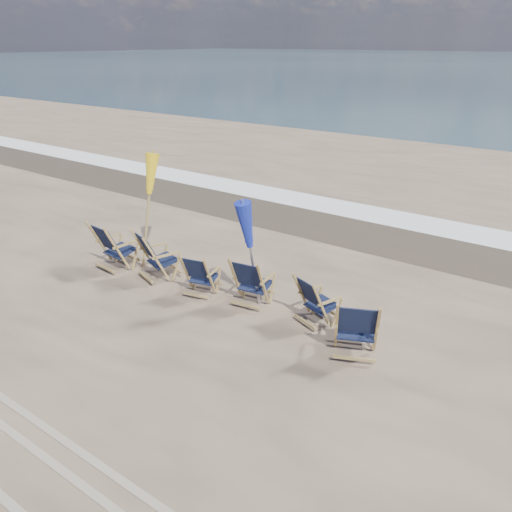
{
  "coord_description": "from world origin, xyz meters",
  "views": [
    {
      "loc": [
        4.89,
        -4.71,
        4.57
      ],
      "look_at": [
        0.0,
        2.2,
        0.9
      ],
      "focal_mm": 35.0,
      "sensor_mm": 36.0,
      "label": 1
    }
  ],
  "objects_px": {
    "beach_chair_4": "(321,307)",
    "beach_chair_1": "(156,261)",
    "umbrella_yellow": "(144,180)",
    "beach_chair_2": "(209,278)",
    "umbrella_blue": "(252,228)",
    "beach_chair_0": "(117,251)",
    "beach_chair_3": "(263,286)",
    "beach_chair_5": "(377,332)"
  },
  "relations": [
    {
      "from": "beach_chair_1",
      "to": "beach_chair_3",
      "type": "xyz_separation_m",
      "value": [
        2.31,
        0.38,
        -0.04
      ]
    },
    {
      "from": "beach_chair_2",
      "to": "umbrella_yellow",
      "type": "distance_m",
      "value": 2.67
    },
    {
      "from": "beach_chair_1",
      "to": "beach_chair_4",
      "type": "xyz_separation_m",
      "value": [
        3.52,
        0.35,
        -0.07
      ]
    },
    {
      "from": "beach_chair_1",
      "to": "beach_chair_3",
      "type": "distance_m",
      "value": 2.34
    },
    {
      "from": "beach_chair_1",
      "to": "beach_chair_4",
      "type": "height_order",
      "value": "beach_chair_1"
    },
    {
      "from": "umbrella_yellow",
      "to": "beach_chair_2",
      "type": "bearing_deg",
      "value": -14.43
    },
    {
      "from": "beach_chair_5",
      "to": "beach_chair_4",
      "type": "bearing_deg",
      "value": -39.09
    },
    {
      "from": "beach_chair_1",
      "to": "beach_chair_2",
      "type": "bearing_deg",
      "value": -153.68
    },
    {
      "from": "beach_chair_5",
      "to": "umbrella_yellow",
      "type": "xyz_separation_m",
      "value": [
        -5.55,
        0.66,
        1.36
      ]
    },
    {
      "from": "beach_chair_3",
      "to": "umbrella_yellow",
      "type": "relative_size",
      "value": 0.42
    },
    {
      "from": "beach_chair_2",
      "to": "beach_chair_4",
      "type": "bearing_deg",
      "value": 172.39
    },
    {
      "from": "beach_chair_0",
      "to": "beach_chair_1",
      "type": "xyz_separation_m",
      "value": [
        1.03,
        0.12,
        -0.01
      ]
    },
    {
      "from": "beach_chair_4",
      "to": "beach_chair_5",
      "type": "distance_m",
      "value": 1.14
    },
    {
      "from": "beach_chair_1",
      "to": "beach_chair_5",
      "type": "distance_m",
      "value": 4.62
    },
    {
      "from": "beach_chair_0",
      "to": "beach_chair_4",
      "type": "bearing_deg",
      "value": -168.69
    },
    {
      "from": "beach_chair_5",
      "to": "umbrella_blue",
      "type": "xyz_separation_m",
      "value": [
        -2.53,
        0.32,
        1.03
      ]
    },
    {
      "from": "beach_chair_4",
      "to": "umbrella_yellow",
      "type": "xyz_separation_m",
      "value": [
        -4.44,
        0.36,
        1.43
      ]
    },
    {
      "from": "beach_chair_3",
      "to": "beach_chair_2",
      "type": "bearing_deg",
      "value": 3.66
    },
    {
      "from": "beach_chair_2",
      "to": "beach_chair_4",
      "type": "relative_size",
      "value": 0.97
    },
    {
      "from": "beach_chair_1",
      "to": "beach_chair_5",
      "type": "height_order",
      "value": "beach_chair_1"
    },
    {
      "from": "beach_chair_3",
      "to": "umbrella_yellow",
      "type": "xyz_separation_m",
      "value": [
        -3.24,
        0.34,
        1.39
      ]
    },
    {
      "from": "beach_chair_0",
      "to": "beach_chair_5",
      "type": "xyz_separation_m",
      "value": [
        5.64,
        0.18,
        -0.02
      ]
    },
    {
      "from": "beach_chair_2",
      "to": "umbrella_yellow",
      "type": "bearing_deg",
      "value": -27.11
    },
    {
      "from": "beach_chair_0",
      "to": "beach_chair_1",
      "type": "distance_m",
      "value": 1.03
    },
    {
      "from": "beach_chair_2",
      "to": "beach_chair_1",
      "type": "bearing_deg",
      "value": -5.66
    },
    {
      "from": "beach_chair_4",
      "to": "beach_chair_1",
      "type": "bearing_deg",
      "value": 26.66
    },
    {
      "from": "beach_chair_1",
      "to": "umbrella_blue",
      "type": "relative_size",
      "value": 0.52
    },
    {
      "from": "beach_chair_0",
      "to": "umbrella_blue",
      "type": "relative_size",
      "value": 0.53
    },
    {
      "from": "beach_chair_4",
      "to": "umbrella_blue",
      "type": "xyz_separation_m",
      "value": [
        -1.42,
        0.02,
        1.1
      ]
    },
    {
      "from": "beach_chair_0",
      "to": "beach_chair_4",
      "type": "height_order",
      "value": "beach_chair_0"
    },
    {
      "from": "umbrella_yellow",
      "to": "beach_chair_1",
      "type": "bearing_deg",
      "value": -37.55
    },
    {
      "from": "beach_chair_1",
      "to": "beach_chair_2",
      "type": "height_order",
      "value": "beach_chair_1"
    },
    {
      "from": "beach_chair_0",
      "to": "umbrella_blue",
      "type": "distance_m",
      "value": 3.32
    },
    {
      "from": "beach_chair_2",
      "to": "umbrella_blue",
      "type": "height_order",
      "value": "umbrella_blue"
    },
    {
      "from": "beach_chair_4",
      "to": "beach_chair_3",
      "type": "bearing_deg",
      "value": 19.83
    },
    {
      "from": "umbrella_yellow",
      "to": "beach_chair_0",
      "type": "bearing_deg",
      "value": -96.62
    },
    {
      "from": "beach_chair_0",
      "to": "beach_chair_4",
      "type": "xyz_separation_m",
      "value": [
        4.54,
        0.47,
        -0.09
      ]
    },
    {
      "from": "beach_chair_1",
      "to": "umbrella_yellow",
      "type": "xyz_separation_m",
      "value": [
        -0.93,
        0.71,
        1.35
      ]
    },
    {
      "from": "beach_chair_2",
      "to": "beach_chair_4",
      "type": "height_order",
      "value": "beach_chair_4"
    },
    {
      "from": "beach_chair_3",
      "to": "beach_chair_0",
      "type": "bearing_deg",
      "value": 0.26
    },
    {
      "from": "beach_chair_1",
      "to": "beach_chair_3",
      "type": "height_order",
      "value": "beach_chair_1"
    },
    {
      "from": "beach_chair_2",
      "to": "beach_chair_5",
      "type": "xyz_separation_m",
      "value": [
        3.37,
        -0.1,
        0.08
      ]
    }
  ]
}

